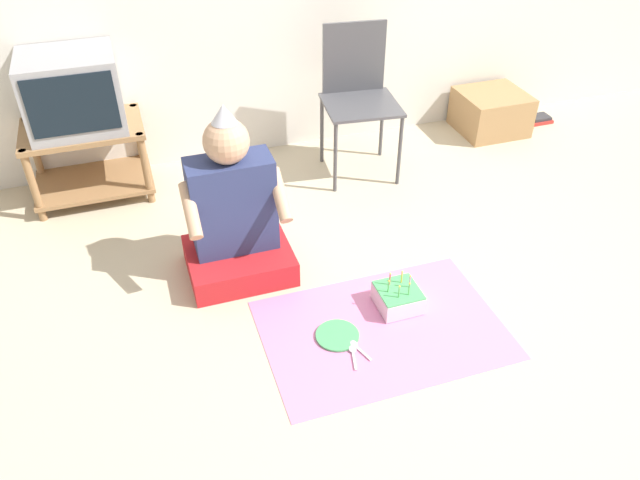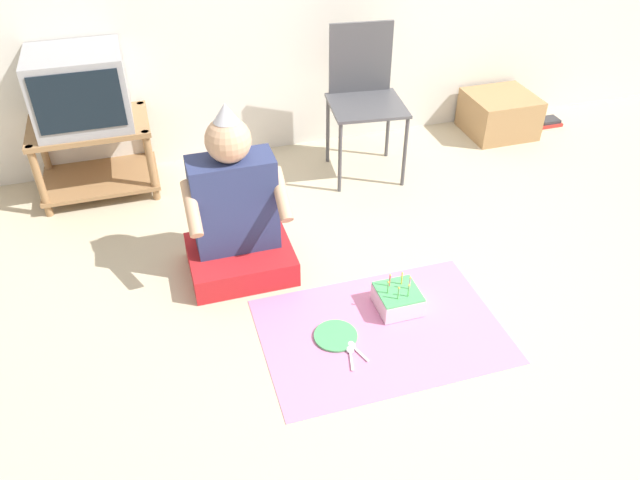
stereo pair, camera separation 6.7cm
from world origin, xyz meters
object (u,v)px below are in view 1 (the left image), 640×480
(cardboard_box_stack, at_px, (491,112))
(book_pile, at_px, (538,120))
(folding_chair, at_px, (358,89))
(birthday_cake, at_px, (398,297))
(tv, at_px, (72,92))
(paper_plate, at_px, (337,335))
(person_seated, at_px, (234,218))

(cardboard_box_stack, relative_size, book_pile, 2.61)
(folding_chair, relative_size, birthday_cake, 4.53)
(tv, bearing_deg, cardboard_box_stack, -0.25)
(cardboard_box_stack, distance_m, birthday_cake, 2.10)
(folding_chair, xyz_separation_m, cardboard_box_stack, (1.12, 0.18, -0.40))
(folding_chair, xyz_separation_m, paper_plate, (-0.65, -1.47, -0.53))
(folding_chair, bearing_deg, paper_plate, -113.95)
(person_seated, height_order, birthday_cake, person_seated)
(book_pile, bearing_deg, folding_chair, -174.51)
(tv, height_order, folding_chair, folding_chair)
(book_pile, bearing_deg, birthday_cake, -140.45)
(folding_chair, bearing_deg, book_pile, 5.49)
(paper_plate, bearing_deg, folding_chair, 66.05)
(folding_chair, height_order, person_seated, person_seated)
(person_seated, xyz_separation_m, paper_plate, (0.32, -0.64, -0.31))
(book_pile, bearing_deg, tv, 179.23)
(cardboard_box_stack, xyz_separation_m, book_pile, (0.41, -0.03, -0.11))
(folding_chair, bearing_deg, tv, 173.47)
(tv, height_order, person_seated, person_seated)
(birthday_cake, height_order, paper_plate, birthday_cake)
(tv, xyz_separation_m, folding_chair, (1.66, -0.19, -0.13))
(tv, relative_size, paper_plate, 2.57)
(person_seated, bearing_deg, book_pile, 21.18)
(paper_plate, bearing_deg, person_seated, 116.56)
(book_pile, height_order, paper_plate, book_pile)
(folding_chair, distance_m, birthday_cake, 1.48)
(birthday_cake, bearing_deg, folding_chair, 77.55)
(book_pile, distance_m, paper_plate, 2.71)
(paper_plate, bearing_deg, book_pile, 36.53)
(folding_chair, distance_m, book_pile, 1.62)
(birthday_cake, bearing_deg, paper_plate, -163.42)
(cardboard_box_stack, relative_size, person_seated, 0.50)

